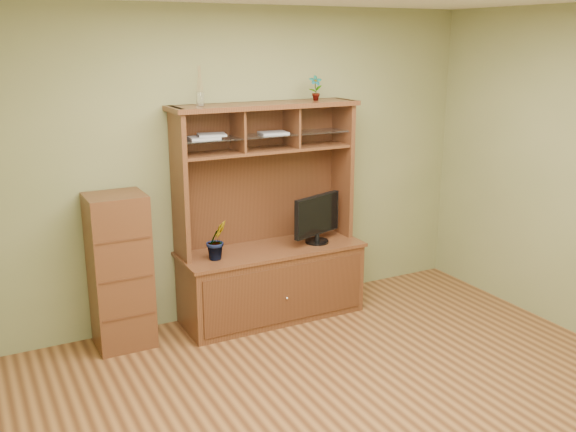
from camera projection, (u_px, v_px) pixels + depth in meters
room at (377, 219)px, 3.94m from camera, size 4.54×4.04×2.74m
media_hutch at (270, 261)px, 5.69m from camera, size 1.66×0.61×1.90m
monitor at (317, 218)px, 5.71m from camera, size 0.53×0.22×0.43m
orchid_plant at (217, 240)px, 5.30m from camera, size 0.21×0.18×0.33m
top_plant at (316, 88)px, 5.58m from camera, size 0.13×0.11×0.22m
reed_diffuser at (200, 90)px, 5.10m from camera, size 0.06×0.06×0.31m
magazines at (230, 135)px, 5.30m from camera, size 0.89×0.22×0.04m
side_cabinet at (120, 271)px, 5.11m from camera, size 0.45×0.41×1.26m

